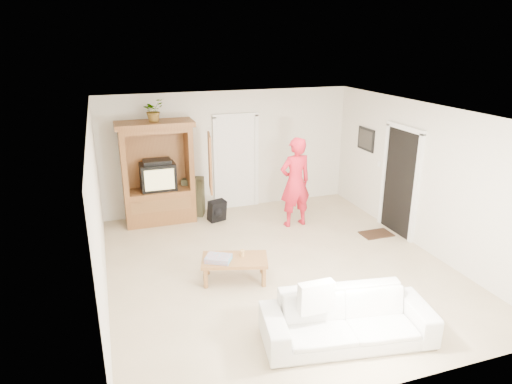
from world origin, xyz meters
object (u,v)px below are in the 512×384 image
(armoire, at_px, (159,179))
(man, at_px, (295,182))
(sofa, at_px, (347,319))
(coffee_table, at_px, (235,261))

(armoire, bearing_deg, man, -23.24)
(sofa, relative_size, coffee_table, 1.87)
(sofa, height_order, coffee_table, sofa)
(sofa, distance_m, coffee_table, 2.12)
(armoire, relative_size, sofa, 0.98)
(armoire, bearing_deg, sofa, -70.63)
(man, bearing_deg, armoire, -28.74)
(sofa, bearing_deg, armoire, 118.53)
(man, bearing_deg, coffee_table, 39.39)
(man, relative_size, coffee_table, 1.61)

